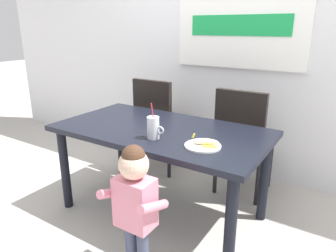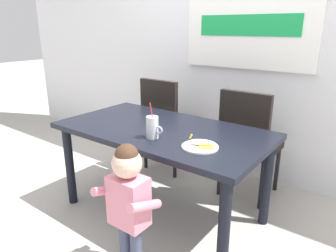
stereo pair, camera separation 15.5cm
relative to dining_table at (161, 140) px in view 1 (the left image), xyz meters
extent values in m
plane|color=#B7B2A8|center=(0.00, 0.00, -0.63)|extent=(24.00, 24.00, 0.00)
cube|color=silver|center=(0.00, 1.11, 0.82)|extent=(6.40, 0.12, 2.90)
cube|color=white|center=(0.18, 1.03, 0.82)|extent=(1.24, 0.04, 0.77)
cube|color=green|center=(0.18, 1.01, 0.82)|extent=(0.94, 0.01, 0.18)
cube|color=black|center=(0.00, 0.00, 0.07)|extent=(1.57, 0.85, 0.04)
cylinder|color=black|center=(-0.71, -0.34, -0.29)|extent=(0.07, 0.07, 0.68)
cylinder|color=black|center=(0.71, -0.34, -0.29)|extent=(0.07, 0.07, 0.68)
cylinder|color=black|center=(-0.71, 0.34, -0.29)|extent=(0.07, 0.07, 0.68)
cylinder|color=black|center=(0.71, 0.34, -0.29)|extent=(0.07, 0.07, 0.68)
cube|color=black|center=(-0.46, 0.74, -0.18)|extent=(0.44, 0.44, 0.06)
cube|color=black|center=(-0.46, 0.54, 0.09)|extent=(0.42, 0.05, 0.48)
cylinder|color=black|center=(-0.27, 0.93, -0.42)|extent=(0.04, 0.04, 0.42)
cylinder|color=black|center=(-0.65, 0.93, -0.42)|extent=(0.04, 0.04, 0.42)
cylinder|color=black|center=(-0.27, 0.55, -0.42)|extent=(0.04, 0.04, 0.42)
cylinder|color=black|center=(-0.65, 0.55, -0.42)|extent=(0.04, 0.04, 0.42)
cube|color=black|center=(0.43, 0.71, -0.18)|extent=(0.44, 0.44, 0.06)
cube|color=black|center=(0.43, 0.51, 0.09)|extent=(0.42, 0.05, 0.48)
cylinder|color=black|center=(0.62, 0.90, -0.42)|extent=(0.04, 0.04, 0.42)
cylinder|color=black|center=(0.24, 0.90, -0.42)|extent=(0.04, 0.04, 0.42)
cylinder|color=black|center=(0.62, 0.52, -0.42)|extent=(0.04, 0.04, 0.42)
cylinder|color=black|center=(0.24, 0.52, -0.42)|extent=(0.04, 0.04, 0.42)
cylinder|color=#3F4760|center=(0.19, -0.62, -0.46)|extent=(0.07, 0.07, 0.34)
cylinder|color=#3F4760|center=(0.28, -0.62, -0.46)|extent=(0.07, 0.07, 0.34)
cube|color=pink|center=(0.24, -0.62, -0.14)|extent=(0.22, 0.15, 0.30)
sphere|color=beige|center=(0.24, -0.62, 0.10)|extent=(0.17, 0.17, 0.17)
sphere|color=#472D1E|center=(0.24, -0.62, 0.14)|extent=(0.13, 0.13, 0.13)
cylinder|color=pink|center=(0.10, -0.64, -0.11)|extent=(0.05, 0.24, 0.13)
cylinder|color=pink|center=(0.38, -0.64, -0.11)|extent=(0.05, 0.24, 0.13)
cylinder|color=silver|center=(0.08, -0.21, 0.17)|extent=(0.08, 0.08, 0.15)
cylinder|color=beige|center=(0.08, -0.21, 0.14)|extent=(0.07, 0.07, 0.08)
torus|color=silver|center=(0.14, -0.21, 0.16)|extent=(0.06, 0.01, 0.06)
cylinder|color=#E5333F|center=(0.09, -0.21, 0.23)|extent=(0.01, 0.05, 0.22)
cylinder|color=white|center=(0.43, -0.17, 0.10)|extent=(0.23, 0.23, 0.01)
ellipsoid|color=#F4EAC6|center=(0.44, -0.16, 0.12)|extent=(0.17, 0.10, 0.04)
cube|color=yellow|center=(0.48, -0.18, 0.11)|extent=(0.10, 0.06, 0.01)
cube|color=yellow|center=(0.45, -0.12, 0.11)|extent=(0.10, 0.06, 0.01)
cylinder|color=yellow|center=(0.37, -0.18, 0.16)|extent=(0.03, 0.02, 0.03)
camera|label=1|loc=(1.21, -1.80, 0.81)|focal=32.84mm
camera|label=2|loc=(1.34, -1.71, 0.81)|focal=32.84mm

